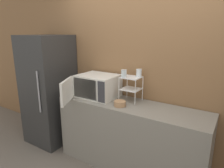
% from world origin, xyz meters
% --- Properties ---
extents(wall_back, '(8.00, 0.06, 2.60)m').
position_xyz_m(wall_back, '(0.00, 0.60, 1.30)').
color(wall_back, olive).
rests_on(wall_back, ground_plane).
extents(counter, '(1.98, 0.56, 0.92)m').
position_xyz_m(counter, '(0.00, 0.28, 0.46)').
color(counter, gray).
rests_on(counter, ground_plane).
extents(microwave, '(0.57, 0.83, 0.32)m').
position_xyz_m(microwave, '(-0.55, 0.30, 1.08)').
color(microwave, silver).
rests_on(microwave, counter).
extents(dish_rack, '(0.25, 0.23, 0.33)m').
position_xyz_m(dish_rack, '(-0.06, 0.40, 1.16)').
color(dish_rack, white).
rests_on(dish_rack, counter).
extents(glass_front_left, '(0.07, 0.07, 0.10)m').
position_xyz_m(glass_front_left, '(-0.13, 0.33, 1.30)').
color(glass_front_left, silver).
rests_on(glass_front_left, dish_rack).
extents(glass_back_right, '(0.07, 0.07, 0.10)m').
position_xyz_m(glass_back_right, '(0.02, 0.47, 1.30)').
color(glass_back_right, silver).
rests_on(glass_back_right, dish_rack).
extents(bowl, '(0.15, 0.15, 0.07)m').
position_xyz_m(bowl, '(-0.08, 0.16, 0.95)').
color(bowl, '#AD7F56').
rests_on(bowl, counter).
extents(refrigerator, '(0.69, 0.70, 1.77)m').
position_xyz_m(refrigerator, '(-1.48, 0.23, 0.88)').
color(refrigerator, '#2D2D2D').
rests_on(refrigerator, ground_plane).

